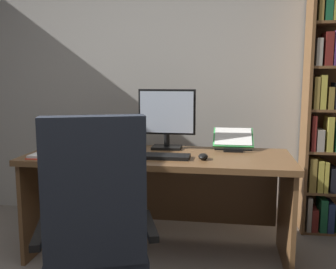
{
  "coord_description": "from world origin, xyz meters",
  "views": [
    {
      "loc": [
        0.54,
        -1.33,
        1.3
      ],
      "look_at": [
        0.14,
        1.24,
        0.9
      ],
      "focal_mm": 40.95,
      "sensor_mm": 36.0,
      "label": 1
    }
  ],
  "objects_px": {
    "office_chair": "(96,243)",
    "monitor": "(167,119)",
    "computer_mouse": "(203,157)",
    "reading_stand_with_book": "(233,139)",
    "notepad": "(121,152)",
    "pen": "(124,151)",
    "keyboard": "(159,156)",
    "desk": "(160,179)",
    "open_binder": "(67,155)",
    "laptop": "(99,140)"
  },
  "relations": [
    {
      "from": "office_chair",
      "to": "monitor",
      "type": "relative_size",
      "value": 2.48
    },
    {
      "from": "computer_mouse",
      "to": "reading_stand_with_book",
      "type": "relative_size",
      "value": 0.34
    },
    {
      "from": "computer_mouse",
      "to": "notepad",
      "type": "height_order",
      "value": "computer_mouse"
    },
    {
      "from": "notepad",
      "to": "pen",
      "type": "height_order",
      "value": "pen"
    },
    {
      "from": "monitor",
      "to": "keyboard",
      "type": "xyz_separation_m",
      "value": [
        0.0,
        -0.35,
        -0.21
      ]
    },
    {
      "from": "desk",
      "to": "computer_mouse",
      "type": "relative_size",
      "value": 17.91
    },
    {
      "from": "computer_mouse",
      "to": "monitor",
      "type": "bearing_deg",
      "value": 130.6
    },
    {
      "from": "desk",
      "to": "monitor",
      "type": "relative_size",
      "value": 4.12
    },
    {
      "from": "computer_mouse",
      "to": "pen",
      "type": "relative_size",
      "value": 0.74
    },
    {
      "from": "desk",
      "to": "keyboard",
      "type": "relative_size",
      "value": 4.44
    },
    {
      "from": "reading_stand_with_book",
      "to": "computer_mouse",
      "type": "bearing_deg",
      "value": -115.5
    },
    {
      "from": "keyboard",
      "to": "notepad",
      "type": "height_order",
      "value": "keyboard"
    },
    {
      "from": "keyboard",
      "to": "pen",
      "type": "xyz_separation_m",
      "value": [
        -0.28,
        0.13,
        0.0
      ]
    },
    {
      "from": "monitor",
      "to": "pen",
      "type": "relative_size",
      "value": 3.23
    },
    {
      "from": "office_chair",
      "to": "computer_mouse",
      "type": "height_order",
      "value": "office_chair"
    },
    {
      "from": "pen",
      "to": "desk",
      "type": "bearing_deg",
      "value": 15.55
    },
    {
      "from": "office_chair",
      "to": "monitor",
      "type": "distance_m",
      "value": 1.23
    },
    {
      "from": "desk",
      "to": "office_chair",
      "type": "height_order",
      "value": "office_chair"
    },
    {
      "from": "reading_stand_with_book",
      "to": "open_binder",
      "type": "relative_size",
      "value": 0.64
    },
    {
      "from": "open_binder",
      "to": "pen",
      "type": "relative_size",
      "value": 3.35
    },
    {
      "from": "monitor",
      "to": "notepad",
      "type": "bearing_deg",
      "value": -144.22
    },
    {
      "from": "reading_stand_with_book",
      "to": "open_binder",
      "type": "bearing_deg",
      "value": -157.52
    },
    {
      "from": "laptop",
      "to": "desk",
      "type": "bearing_deg",
      "value": -16.44
    },
    {
      "from": "keyboard",
      "to": "computer_mouse",
      "type": "distance_m",
      "value": 0.3
    },
    {
      "from": "laptop",
      "to": "notepad",
      "type": "height_order",
      "value": "laptop"
    },
    {
      "from": "monitor",
      "to": "pen",
      "type": "xyz_separation_m",
      "value": [
        -0.28,
        -0.22,
        -0.21
      ]
    },
    {
      "from": "office_chair",
      "to": "desk",
      "type": "bearing_deg",
      "value": 61.68
    },
    {
      "from": "desk",
      "to": "notepad",
      "type": "xyz_separation_m",
      "value": [
        -0.28,
        -0.07,
        0.21
      ]
    },
    {
      "from": "desk",
      "to": "laptop",
      "type": "xyz_separation_m",
      "value": [
        -0.51,
        0.15,
        0.25
      ]
    },
    {
      "from": "desk",
      "to": "laptop",
      "type": "height_order",
      "value": "laptop"
    },
    {
      "from": "desk",
      "to": "keyboard",
      "type": "distance_m",
      "value": 0.3
    },
    {
      "from": "laptop",
      "to": "keyboard",
      "type": "xyz_separation_m",
      "value": [
        0.54,
        -0.35,
        -0.04
      ]
    },
    {
      "from": "keyboard",
      "to": "pen",
      "type": "height_order",
      "value": "keyboard"
    },
    {
      "from": "keyboard",
      "to": "office_chair",
      "type": "bearing_deg",
      "value": -103.43
    },
    {
      "from": "keyboard",
      "to": "reading_stand_with_book",
      "type": "distance_m",
      "value": 0.66
    },
    {
      "from": "office_chair",
      "to": "notepad",
      "type": "relative_size",
      "value": 5.35
    },
    {
      "from": "monitor",
      "to": "reading_stand_with_book",
      "type": "xyz_separation_m",
      "value": [
        0.5,
        0.07,
        -0.15
      ]
    },
    {
      "from": "monitor",
      "to": "open_binder",
      "type": "relative_size",
      "value": 0.96
    },
    {
      "from": "computer_mouse",
      "to": "open_binder",
      "type": "height_order",
      "value": "computer_mouse"
    },
    {
      "from": "reading_stand_with_book",
      "to": "open_binder",
      "type": "xyz_separation_m",
      "value": [
        -1.14,
        -0.47,
        -0.06
      ]
    },
    {
      "from": "reading_stand_with_book",
      "to": "notepad",
      "type": "distance_m",
      "value": 0.86
    },
    {
      "from": "computer_mouse",
      "to": "notepad",
      "type": "xyz_separation_m",
      "value": [
        -0.6,
        0.13,
        -0.02
      ]
    },
    {
      "from": "office_chair",
      "to": "monitor",
      "type": "bearing_deg",
      "value": 61.52
    },
    {
      "from": "laptop",
      "to": "pen",
      "type": "distance_m",
      "value": 0.34
    },
    {
      "from": "reading_stand_with_book",
      "to": "office_chair",
      "type": "bearing_deg",
      "value": -119.97
    },
    {
      "from": "monitor",
      "to": "laptop",
      "type": "distance_m",
      "value": 0.57
    },
    {
      "from": "laptop",
      "to": "reading_stand_with_book",
      "type": "relative_size",
      "value": 1.18
    },
    {
      "from": "desk",
      "to": "reading_stand_with_book",
      "type": "height_order",
      "value": "reading_stand_with_book"
    },
    {
      "from": "desk",
      "to": "office_chair",
      "type": "distance_m",
      "value": 0.98
    },
    {
      "from": "office_chair",
      "to": "pen",
      "type": "distance_m",
      "value": 0.95
    }
  ]
}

